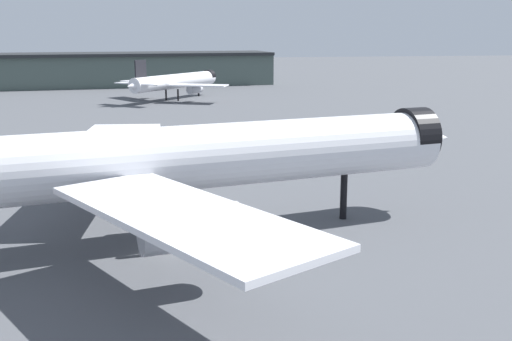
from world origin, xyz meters
name	(u,v)px	position (x,y,z in m)	size (l,w,h in m)	color
ground	(169,252)	(0.00, 0.00, 0.00)	(900.00, 900.00, 0.00)	#4C4F54
airliner_near_gate	(180,160)	(1.62, 3.76, 8.54)	(67.23, 60.43, 19.39)	white
airliner_far_taxiway	(175,82)	(8.26, 138.08, 5.81)	(34.59, 37.88, 13.17)	white
terminal_building	(25,70)	(-46.14, 190.91, 6.73)	(190.51, 43.05, 23.74)	#475651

